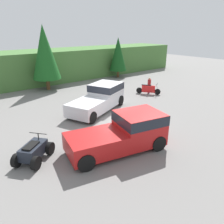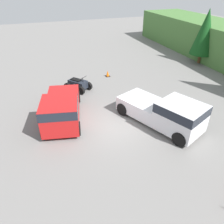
% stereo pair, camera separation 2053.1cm
% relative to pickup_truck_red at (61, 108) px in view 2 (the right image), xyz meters
% --- Properties ---
extents(ground_plane, '(80.00, 80.00, 0.00)m').
position_rel_pickup_truck_red_xyz_m(ground_plane, '(1.68, 2.96, -1.03)').
color(ground_plane, slate).
extents(tree_left, '(2.43, 2.43, 5.53)m').
position_rel_pickup_truck_red_xyz_m(tree_left, '(-6.45, 15.90, 2.22)').
color(tree_left, brown).
rests_on(tree_left, ground_plane).
extents(pickup_truck_red, '(5.56, 3.26, 1.95)m').
position_rel_pickup_truck_red_xyz_m(pickup_truck_red, '(0.00, 0.00, 0.00)').
color(pickup_truck_red, red).
rests_on(pickup_truck_red, ground_plane).
extents(pickup_truck_second, '(5.93, 4.16, 1.95)m').
position_rel_pickup_truck_red_xyz_m(pickup_truck_second, '(2.68, 5.97, 0.00)').
color(pickup_truck_second, silver).
rests_on(pickup_truck_second, ground_plane).
extents(quad_atv, '(2.37, 2.24, 1.23)m').
position_rel_pickup_truck_red_xyz_m(quad_atv, '(-4.27, 1.95, -0.54)').
color(quad_atv, black).
rests_on(quad_atv, ground_plane).
extents(traffic_cone, '(0.42, 0.42, 0.55)m').
position_rel_pickup_truck_red_xyz_m(traffic_cone, '(-6.23, 5.22, -0.77)').
color(traffic_cone, black).
rests_on(traffic_cone, ground_plane).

